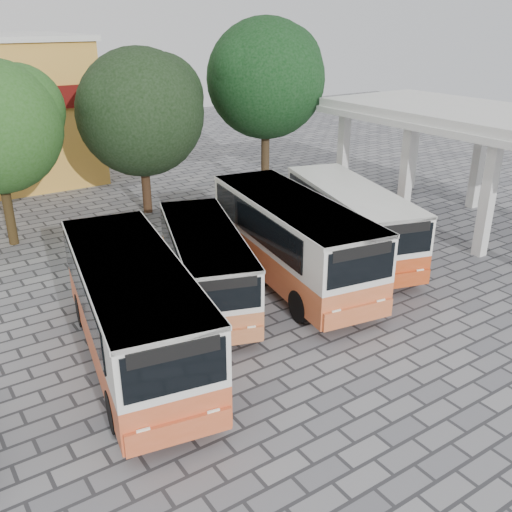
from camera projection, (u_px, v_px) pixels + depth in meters
ground at (375, 325)px, 18.51m from camera, size 90.00×90.00×0.00m
terminal_shelter at (491, 123)px, 25.05m from camera, size 6.80×15.80×5.40m
bus_far_left at (133, 306)px, 15.91m from camera, size 4.11×8.97×3.10m
bus_centre_left at (206, 261)px, 19.49m from camera, size 4.43×7.72×2.61m
bus_centre_right at (292, 236)px, 20.87m from camera, size 4.02×9.11×3.16m
bus_far_right at (351, 217)px, 23.21m from camera, size 4.61×8.57×2.91m
tree_middle at (141, 108)px, 27.22m from camera, size 6.38×6.08×8.03m
tree_right at (267, 75)px, 30.27m from camera, size 6.62×6.31×9.33m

